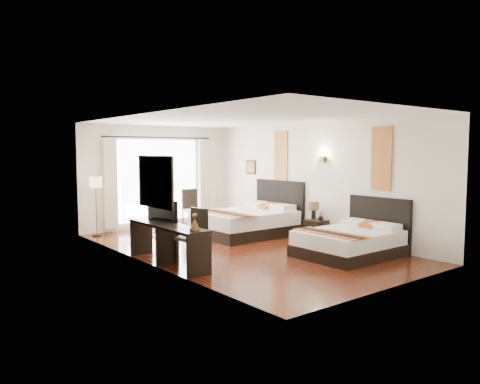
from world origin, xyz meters
TOP-DOWN VIEW (x-y plane):
  - floor at (0.00, 0.00)m, footprint 4.50×7.50m
  - ceiling at (0.00, 0.00)m, footprint 4.50×7.50m
  - wall_headboard at (2.25, 0.00)m, footprint 0.01×7.50m
  - wall_desk at (-2.25, 0.00)m, footprint 0.01×7.50m
  - wall_window at (0.00, 3.75)m, footprint 4.50×0.01m
  - wall_entry at (0.00, -3.75)m, footprint 4.50×0.01m
  - window_glass at (0.00, 3.73)m, footprint 2.40×0.02m
  - sheer_curtain at (0.00, 3.67)m, footprint 2.30×0.02m
  - drape_left at (-1.45, 3.63)m, footprint 0.35×0.14m
  - drape_right at (1.45, 3.63)m, footprint 0.35×0.14m
  - art_panel_near at (2.23, -1.94)m, footprint 0.03×0.50m
  - art_panel_far at (2.23, 1.17)m, footprint 0.03×0.50m
  - wall_sconce at (2.19, -0.33)m, footprint 0.10×0.14m
  - mirror_frame at (-2.22, -0.29)m, footprint 0.04×1.25m
  - mirror_glass at (-2.19, -0.29)m, footprint 0.01×1.12m
  - bed_near at (1.30, -1.94)m, footprint 2.02×1.57m
  - bed_far at (1.13, 1.17)m, footprint 2.36×1.84m
  - nightstand at (2.00, -0.33)m, footprint 0.40×0.50m
  - table_lamp at (1.97, -0.26)m, footprint 0.26×0.26m
  - vase at (2.03, -0.44)m, footprint 0.15×0.15m
  - console_desk at (-1.99, -0.29)m, footprint 0.50×2.20m
  - television at (-1.97, 0.02)m, footprint 0.34×0.71m
  - bronze_figurine at (-1.99, -1.24)m, footprint 0.19×0.19m
  - desk_chair at (-1.58, -0.49)m, footprint 0.55×0.55m
  - floor_lamp at (-1.94, 3.34)m, footprint 0.30×0.30m
  - side_table at (-0.48, 2.90)m, footprint 0.57×0.57m
  - fruit_bowl at (-0.52, 2.89)m, footprint 0.28×0.28m
  - window_chair at (0.58, 2.88)m, footprint 0.53×0.53m
  - jute_rug at (-0.27, 2.47)m, footprint 1.41×1.02m

SIDE VIEW (x-z plane):
  - floor at x=0.00m, z-range -0.01..0.00m
  - jute_rug at x=-0.27m, z-range 0.00..0.01m
  - nightstand at x=2.00m, z-range 0.00..0.48m
  - bed_near at x=1.30m, z-range -0.27..0.86m
  - desk_chair at x=-1.58m, z-range -0.20..0.82m
  - window_chair at x=0.58m, z-range -0.21..0.86m
  - side_table at x=-0.48m, z-range 0.00..0.66m
  - bed_far at x=1.13m, z-range -0.32..1.01m
  - console_desk at x=-1.99m, z-range 0.00..0.76m
  - vase at x=2.03m, z-range 0.50..0.64m
  - fruit_bowl at x=-0.52m, z-range 0.66..0.72m
  - table_lamp at x=1.97m, z-range 0.57..0.98m
  - bronze_figurine at x=-1.99m, z-range 0.76..1.02m
  - television at x=-1.97m, z-range 0.75..1.17m
  - floor_lamp at x=-1.94m, z-range 0.50..1.98m
  - drape_left at x=-1.45m, z-range 0.10..2.46m
  - drape_right at x=1.45m, z-range 0.10..2.46m
  - sheer_curtain at x=0.00m, z-range 0.25..2.35m
  - window_glass at x=0.00m, z-range 0.20..2.40m
  - wall_headboard at x=2.25m, z-range 0.00..2.80m
  - wall_desk at x=-2.25m, z-range 0.00..2.80m
  - wall_window at x=0.00m, z-range 0.00..2.80m
  - wall_entry at x=0.00m, z-range 0.00..2.80m
  - mirror_frame at x=-2.22m, z-range 1.08..2.02m
  - mirror_glass at x=-2.19m, z-range 1.14..1.96m
  - wall_sconce at x=2.19m, z-range 1.85..1.99m
  - art_panel_near at x=2.23m, z-range 1.27..2.62m
  - art_panel_far at x=2.23m, z-range 1.27..2.62m
  - ceiling at x=0.00m, z-range 2.78..2.80m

